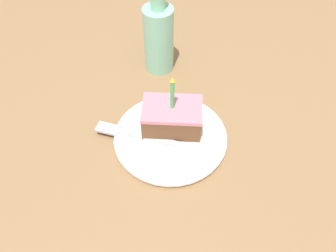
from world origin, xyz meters
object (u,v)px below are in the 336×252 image
object	(u,v)px
fork	(129,134)
bottle	(156,37)
plate	(168,137)
cake_slice	(170,117)

from	to	relation	value
fork	bottle	distance (m)	0.23
plate	bottle	world-z (taller)	bottle
plate	bottle	distance (m)	0.23
plate	fork	bearing A→B (deg)	-87.21
cake_slice	bottle	size ratio (longest dim) A/B	0.62
plate	cake_slice	xyz separation A→B (m)	(-0.02, 0.00, 0.03)
plate	fork	world-z (taller)	fork
plate	fork	distance (m)	0.07
cake_slice	fork	world-z (taller)	cake_slice
fork	bottle	bearing A→B (deg)	170.43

